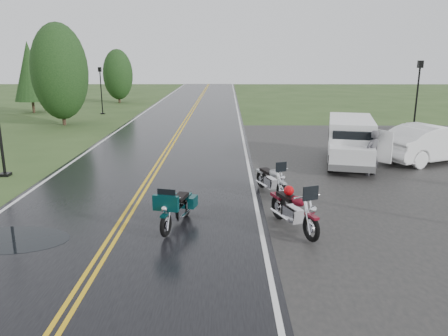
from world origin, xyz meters
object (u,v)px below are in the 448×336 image
at_px(motorcycle_red, 312,218).
at_px(lamp_post_far_left, 101,91).
at_px(person_at_van, 372,154).
at_px(sedan_white, 432,144).
at_px(motorcycle_silver, 282,184).
at_px(van_white, 332,148).
at_px(lamp_post_far_right, 417,98).
at_px(motorcycle_teal, 165,216).

xyz_separation_m(motorcycle_red, lamp_post_far_left, (-11.92, 24.52, 1.15)).
xyz_separation_m(person_at_van, sedan_white, (3.33, 2.31, -0.07)).
bearing_deg(sedan_white, motorcycle_silver, 102.19).
bearing_deg(motorcycle_red, van_white, 51.89).
bearing_deg(motorcycle_silver, lamp_post_far_right, 31.79).
bearing_deg(sedan_white, person_at_van, 99.94).
distance_m(motorcycle_teal, sedan_white, 13.31).
height_order(person_at_van, lamp_post_far_right, lamp_post_far_right).
xyz_separation_m(motorcycle_teal, van_white, (5.66, 6.51, 0.36)).
distance_m(motorcycle_red, van_white, 7.10).
bearing_deg(motorcycle_teal, motorcycle_red, 9.54).
distance_m(sedan_white, lamp_post_far_left, 24.62).
distance_m(lamp_post_far_left, lamp_post_far_right, 22.71).
height_order(motorcycle_red, sedan_white, sedan_white).
bearing_deg(van_white, lamp_post_far_right, 64.54).
relative_size(motorcycle_red, van_white, 0.47).
distance_m(motorcycle_red, sedan_white, 10.94).
bearing_deg(motorcycle_teal, van_white, 62.94).
bearing_deg(lamp_post_far_left, motorcycle_teal, -71.09).
bearing_deg(motorcycle_red, motorcycle_silver, 74.66).
distance_m(person_at_van, lamp_post_far_left, 23.91).
xyz_separation_m(motorcycle_silver, van_white, (2.38, 3.61, 0.38)).
distance_m(motorcycle_teal, motorcycle_silver, 4.38).
bearing_deg(person_at_van, lamp_post_far_left, -82.55).
bearing_deg(van_white, lamp_post_far_left, 141.44).
distance_m(sedan_white, lamp_post_far_right, 7.09).
bearing_deg(motorcycle_red, sedan_white, 30.23).
relative_size(lamp_post_far_left, lamp_post_far_right, 0.86).
height_order(motorcycle_teal, van_white, van_white).
relative_size(person_at_van, sedan_white, 0.36).
distance_m(motorcycle_red, motorcycle_teal, 3.62).
bearing_deg(person_at_van, motorcycle_silver, 6.20).
bearing_deg(lamp_post_far_left, motorcycle_red, -64.08).
bearing_deg(lamp_post_far_right, motorcycle_teal, -129.72).
relative_size(motorcycle_teal, motorcycle_silver, 1.03).
bearing_deg(motorcycle_silver, person_at_van, 17.85).
xyz_separation_m(motorcycle_red, motorcycle_silver, (-0.33, 3.18, -0.08)).
relative_size(motorcycle_silver, person_at_van, 1.16).
xyz_separation_m(van_white, person_at_van, (1.43, -0.53, -0.10)).
relative_size(motorcycle_red, person_at_van, 1.32).
bearing_deg(motorcycle_silver, motorcycle_red, -105.07).
xyz_separation_m(motorcycle_silver, person_at_van, (3.81, 3.07, 0.28)).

